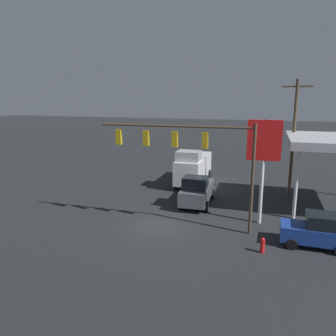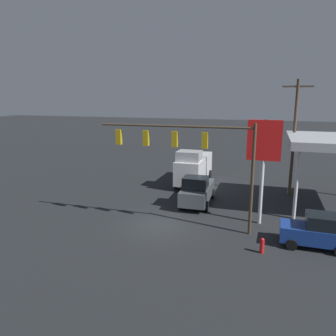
{
  "view_description": "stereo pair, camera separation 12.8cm",
  "coord_description": "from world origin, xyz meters",
  "px_view_note": "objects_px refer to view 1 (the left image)",
  "views": [
    {
      "loc": [
        -6.5,
        19.54,
        8.51
      ],
      "look_at": [
        0.0,
        -2.0,
        3.5
      ],
      "focal_mm": 35.0,
      "sensor_mm": 36.0,
      "label": 1
    },
    {
      "loc": [
        -6.62,
        19.5,
        8.51
      ],
      "look_at": [
        0.0,
        -2.0,
        3.5
      ],
      "focal_mm": 35.0,
      "sensor_mm": 36.0,
      "label": 2
    }
  ],
  "objects_px": {
    "fire_hydrant": "(262,245)",
    "utility_pole": "(293,136)",
    "delivery_truck": "(193,167)",
    "price_sign": "(264,148)",
    "pickup_parked": "(197,191)",
    "traffic_signal_assembly": "(187,147)",
    "hatchback_crossing": "(317,231)"
  },
  "relations": [
    {
      "from": "hatchback_crossing",
      "to": "delivery_truck",
      "type": "bearing_deg",
      "value": -47.63
    },
    {
      "from": "utility_pole",
      "to": "delivery_truck",
      "type": "distance_m",
      "value": 9.54
    },
    {
      "from": "pickup_parked",
      "to": "fire_hydrant",
      "type": "relative_size",
      "value": 5.97
    },
    {
      "from": "traffic_signal_assembly",
      "to": "pickup_parked",
      "type": "relative_size",
      "value": 1.91
    },
    {
      "from": "price_sign",
      "to": "pickup_parked",
      "type": "xyz_separation_m",
      "value": [
        4.91,
        -2.7,
        -4.08
      ]
    },
    {
      "from": "utility_pole",
      "to": "fire_hydrant",
      "type": "xyz_separation_m",
      "value": [
        1.99,
        11.74,
        -4.75
      ]
    },
    {
      "from": "pickup_parked",
      "to": "delivery_truck",
      "type": "bearing_deg",
      "value": -166.3
    },
    {
      "from": "delivery_truck",
      "to": "price_sign",
      "type": "bearing_deg",
      "value": 37.67
    },
    {
      "from": "fire_hydrant",
      "to": "delivery_truck",
      "type": "bearing_deg",
      "value": -62.35
    },
    {
      "from": "delivery_truck",
      "to": "fire_hydrant",
      "type": "distance_m",
      "value": 14.7
    },
    {
      "from": "traffic_signal_assembly",
      "to": "fire_hydrant",
      "type": "relative_size",
      "value": 11.41
    },
    {
      "from": "traffic_signal_assembly",
      "to": "hatchback_crossing",
      "type": "bearing_deg",
      "value": 174.62
    },
    {
      "from": "utility_pole",
      "to": "fire_hydrant",
      "type": "distance_m",
      "value": 12.82
    },
    {
      "from": "traffic_signal_assembly",
      "to": "pickup_parked",
      "type": "distance_m",
      "value": 6.32
    },
    {
      "from": "traffic_signal_assembly",
      "to": "fire_hydrant",
      "type": "distance_m",
      "value": 7.32
    },
    {
      "from": "utility_pole",
      "to": "pickup_parked",
      "type": "height_order",
      "value": "utility_pole"
    },
    {
      "from": "utility_pole",
      "to": "delivery_truck",
      "type": "bearing_deg",
      "value": -7.99
    },
    {
      "from": "utility_pole",
      "to": "price_sign",
      "type": "xyz_separation_m",
      "value": [
        2.28,
        7.3,
        -0.0
      ]
    },
    {
      "from": "price_sign",
      "to": "fire_hydrant",
      "type": "height_order",
      "value": "price_sign"
    },
    {
      "from": "traffic_signal_assembly",
      "to": "utility_pole",
      "type": "bearing_deg",
      "value": -126.5
    },
    {
      "from": "traffic_signal_assembly",
      "to": "price_sign",
      "type": "xyz_separation_m",
      "value": [
        -4.61,
        -2.01,
        -0.12
      ]
    },
    {
      "from": "hatchback_crossing",
      "to": "traffic_signal_assembly",
      "type": "bearing_deg",
      "value": -3.77
    },
    {
      "from": "hatchback_crossing",
      "to": "delivery_truck",
      "type": "xyz_separation_m",
      "value": [
        9.73,
        -11.28,
        0.75
      ]
    },
    {
      "from": "traffic_signal_assembly",
      "to": "fire_hydrant",
      "type": "bearing_deg",
      "value": 153.62
    },
    {
      "from": "fire_hydrant",
      "to": "utility_pole",
      "type": "bearing_deg",
      "value": -99.64
    },
    {
      "from": "hatchback_crossing",
      "to": "fire_hydrant",
      "type": "distance_m",
      "value": 3.42
    },
    {
      "from": "fire_hydrant",
      "to": "pickup_parked",
      "type": "bearing_deg",
      "value": -53.94
    },
    {
      "from": "fire_hydrant",
      "to": "hatchback_crossing",
      "type": "bearing_deg",
      "value": -150.0
    },
    {
      "from": "traffic_signal_assembly",
      "to": "delivery_truck",
      "type": "height_order",
      "value": "traffic_signal_assembly"
    },
    {
      "from": "traffic_signal_assembly",
      "to": "utility_pole",
      "type": "relative_size",
      "value": 1.02
    },
    {
      "from": "hatchback_crossing",
      "to": "fire_hydrant",
      "type": "bearing_deg",
      "value": 31.61
    },
    {
      "from": "utility_pole",
      "to": "delivery_truck",
      "type": "relative_size",
      "value": 1.44
    }
  ]
}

